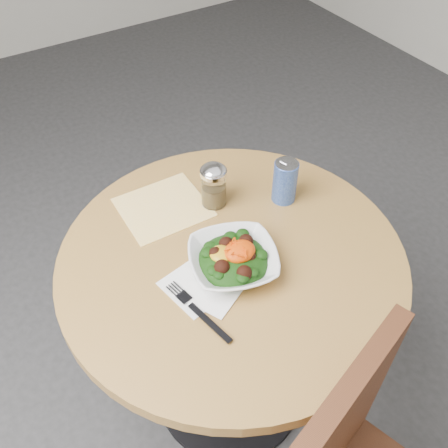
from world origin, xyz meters
The scene contains 8 objects.
ground centered at (0.00, 0.00, 0.00)m, with size 6.00×6.00×0.00m, color #2E2E30.
table centered at (0.00, 0.00, 0.55)m, with size 0.90×0.90×0.75m.
cloth_napkin centered at (-0.07, 0.25, 0.75)m, with size 0.23×0.21×0.00m, color #FEAA0D.
paper_napkins centered at (-0.11, -0.05, 0.75)m, with size 0.21×0.20×0.00m.
salad_bowl centered at (-0.02, -0.04, 0.78)m, with size 0.28×0.28×0.08m.
fork centered at (-0.16, -0.10, 0.76)m, with size 0.06×0.22×0.00m.
spice_shaker centered at (0.06, 0.19, 0.82)m, with size 0.07×0.07×0.13m.
beverage_can centered at (0.24, 0.10, 0.81)m, with size 0.07×0.07×0.13m.
Camera 1 is at (-0.46, -0.71, 1.72)m, focal length 40.00 mm.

